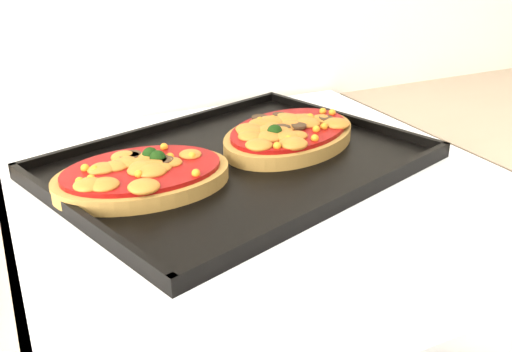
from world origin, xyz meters
TOP-DOWN VIEW (x-y plane):
  - baking_tray at (-0.03, 1.74)m, footprint 0.54×0.46m
  - pizza_left at (-0.16, 1.72)m, footprint 0.21×0.15m
  - pizza_right at (0.06, 1.76)m, footprint 0.26×0.22m

SIDE VIEW (x-z plane):
  - baking_tray at x=-0.03m, z-range 0.91..0.93m
  - pizza_left at x=-0.16m, z-range 0.92..0.95m
  - pizza_right at x=0.06m, z-range 0.92..0.95m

